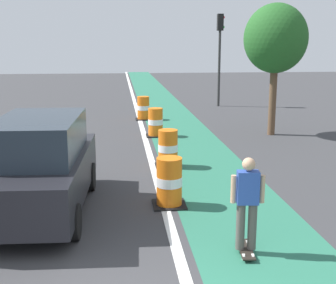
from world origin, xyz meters
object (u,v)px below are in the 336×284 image
Objects in this scene: skateboarder_on_lane at (247,203)px; traffic_light_corner at (220,44)px; traffic_barrel_far at (143,108)px; street_tree_sidewalk at (276,39)px; traffic_barrel_back at (155,123)px; traffic_barrel_mid at (168,149)px; traffic_barrel_front at (169,182)px; parked_suv_nearest at (41,165)px.

skateboarder_on_lane is 18.73m from traffic_light_corner.
traffic_barrel_far is 0.22× the size of street_tree_sidewalk.
traffic_light_corner is 1.02× the size of street_tree_sidewalk.
street_tree_sidewalk is at bearing -40.52° from traffic_barrel_far.
street_tree_sidewalk reaches higher than traffic_barrel_back.
traffic_barrel_mid is 0.21× the size of traffic_light_corner.
skateboarder_on_lane is at bearing -66.89° from traffic_barrel_front.
street_tree_sidewalk reaches higher than traffic_barrel_mid.
traffic_barrel_mid is at bearing -108.80° from traffic_light_corner.
parked_suv_nearest is 4.29× the size of traffic_barrel_back.
traffic_light_corner is at bearing 42.89° from traffic_barrel_far.
traffic_barrel_far is (2.79, 11.66, -0.50)m from parked_suv_nearest.
traffic_barrel_mid is at bearing 97.29° from skateboarder_on_lane.
traffic_barrel_far is (-0.97, 14.00, -0.38)m from skateboarder_on_lane.
skateboarder_on_lane is 1.55× the size of traffic_barrel_back.
skateboarder_on_lane is at bearing -101.04° from traffic_light_corner.
traffic_light_corner is (3.55, 18.21, 2.59)m from skateboarder_on_lane.
skateboarder_on_lane reaches higher than traffic_barrel_front.
street_tree_sidewalk is at bearing 56.85° from traffic_barrel_front.
traffic_light_corner is at bearing 71.20° from traffic_barrel_mid.
street_tree_sidewalk is (0.27, -8.31, 0.17)m from traffic_light_corner.
traffic_barrel_back is (-0.00, 4.43, 0.00)m from traffic_barrel_mid.
traffic_barrel_far is 7.05m from street_tree_sidewalk.
skateboarder_on_lane is 1.55× the size of traffic_barrel_far.
traffic_barrel_back is at bearing 177.73° from street_tree_sidewalk.
traffic_light_corner reaches higher than parked_suv_nearest.
traffic_barrel_front is 1.00× the size of traffic_barrel_back.
parked_suv_nearest is at bearing -135.10° from street_tree_sidewalk.
traffic_barrel_back is 9.65m from traffic_light_corner.
traffic_barrel_front is 1.00× the size of traffic_barrel_far.
parked_suv_nearest is 11.03m from street_tree_sidewalk.
traffic_barrel_front is (2.72, 0.10, -0.50)m from parked_suv_nearest.
traffic_barrel_mid and traffic_barrel_far have the same top height.
street_tree_sidewalk is at bearing 43.07° from traffic_barrel_mid.
parked_suv_nearest is 4.52m from traffic_barrel_mid.
traffic_light_corner is (4.28, 8.13, 2.97)m from traffic_barrel_back.
traffic_barrel_front is 3.22m from traffic_barrel_mid.
traffic_barrel_mid is (-0.72, 5.65, -0.38)m from skateboarder_on_lane.
traffic_barrel_front is at bearing 113.11° from skateboarder_on_lane.
traffic_light_corner is at bearing 91.88° from street_tree_sidewalk.
traffic_light_corner is (7.31, 15.87, 2.47)m from parked_suv_nearest.
traffic_barrel_far is 6.86m from traffic_light_corner.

